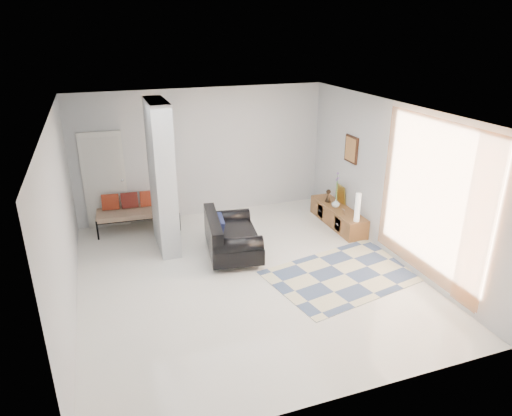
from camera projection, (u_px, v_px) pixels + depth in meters
name	position (u px, v px, depth m)	size (l,w,h in m)	color
floor	(247.00, 275.00, 7.84)	(6.00, 6.00, 0.00)	white
ceiling	(245.00, 112.00, 6.80)	(6.00, 6.00, 0.00)	white
wall_back	(203.00, 153.00, 9.95)	(6.00, 6.00, 0.00)	silver
wall_front	(337.00, 296.00, 4.70)	(6.00, 6.00, 0.00)	silver
wall_left	(62.00, 222.00, 6.47)	(6.00, 6.00, 0.00)	silver
wall_right	(391.00, 181.00, 8.17)	(6.00, 6.00, 0.00)	silver
partition_column	(162.00, 177.00, 8.38)	(0.35, 1.20, 2.80)	#B9BEC1
hallway_door	(105.00, 180.00, 9.40)	(0.85, 0.06, 2.04)	silver
curtain	(431.00, 201.00, 7.12)	(2.55, 2.55, 0.00)	orange
wall_art	(351.00, 149.00, 9.27)	(0.04, 0.45, 0.55)	#34190E
media_console	(338.00, 216.00, 9.75)	(0.45, 1.74, 0.80)	brown
loveseat	(229.00, 237.00, 8.45)	(1.11, 1.66, 0.76)	silver
daybed	(136.00, 210.00, 9.51)	(1.70, 0.81, 0.77)	black
area_rug	(345.00, 274.00, 7.86)	(2.54, 1.69, 0.01)	beige
cylinder_lamp	(358.00, 207.00, 8.90)	(0.11, 0.11, 0.58)	white
bronze_figurine	(328.00, 196.00, 9.95)	(0.14, 0.14, 0.28)	#312116
vase	(336.00, 203.00, 9.67)	(0.17, 0.17, 0.18)	white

